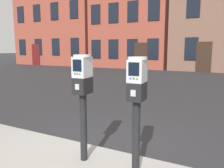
# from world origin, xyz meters

# --- Properties ---
(ground_plane) EXTENTS (160.00, 160.00, 0.00)m
(ground_plane) POSITION_xyz_m (0.00, 0.00, 0.00)
(ground_plane) COLOR #28282B
(parking_meter_near_kerb) EXTENTS (0.23, 0.26, 1.38)m
(parking_meter_near_kerb) POSITION_xyz_m (-0.13, -0.24, 1.09)
(parking_meter_near_kerb) COLOR black
(parking_meter_near_kerb) RESTS_ON sidewalk_slab
(parking_meter_twin_adjacent) EXTENTS (0.23, 0.26, 1.36)m
(parking_meter_twin_adjacent) POSITION_xyz_m (0.60, -0.24, 1.08)
(parking_meter_twin_adjacent) COLOR black
(parking_meter_twin_adjacent) RESTS_ON sidewalk_slab
(townhouse_brownstone) EXTENTS (8.97, 6.36, 9.84)m
(townhouse_brownstone) POSITION_xyz_m (-14.54, 17.51, 4.92)
(townhouse_brownstone) COLOR brown
(townhouse_brownstone) RESTS_ON ground_plane
(townhouse_grey_stucco) EXTENTS (6.75, 6.55, 11.59)m
(townhouse_grey_stucco) POSITION_xyz_m (-6.39, 17.60, 5.80)
(townhouse_grey_stucco) COLOR brown
(townhouse_grey_stucco) RESTS_ON ground_plane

